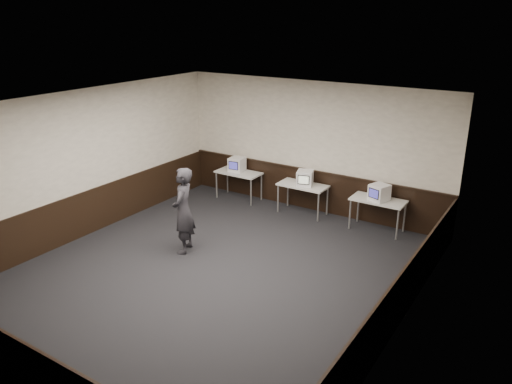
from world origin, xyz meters
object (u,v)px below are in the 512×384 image
Objects in this scene: desk_right at (378,202)px; emac_left at (237,164)px; desk_center at (303,187)px; desk_left at (239,174)px; emac_right at (379,192)px; emac_center at (305,178)px; person at (183,211)px.

desk_right is 2.79× the size of emac_left.
emac_left is (-1.98, 0.03, 0.26)m from desk_center.
desk_left is 1.00× the size of desk_center.
emac_center is at bearing -161.45° from emac_right.
desk_center is 0.27m from emac_center.
desk_right is 0.67× the size of person.
desk_left is at bearing -30.04° from emac_left.
emac_left reaches higher than desk_right.
desk_right is at bearing -6.43° from emac_left.
person is (0.81, -3.16, 0.22)m from desk_left.
emac_left reaches higher than desk_center.
emac_left is (-3.88, 0.03, 0.26)m from desk_right.
emac_right is at bearing -18.18° from emac_center.
emac_left is at bearing 179.02° from desk_center.
desk_left is 3.83m from emac_right.
emac_right is at bearing -1.36° from desk_center.
desk_right is 3.88m from emac_left.
emac_right reaches higher than desk_left.
desk_center is at bearing 138.74° from person.
emac_center is 1.85m from emac_right.
person reaches higher than emac_center.
desk_center is at bearing 131.86° from emac_center.
emac_left is 3.90m from emac_right.
emac_center is (1.97, -0.04, 0.26)m from desk_left.
person is (-1.09, -3.16, 0.22)m from desk_center.
desk_center is 0.67× the size of person.
emac_center is at bearing -7.94° from emac_left.
emac_left is (-0.08, 0.03, 0.26)m from desk_left.
emac_center is (-1.83, -0.04, 0.26)m from desk_right.
desk_left is 1.90m from desk_center.
desk_center is (1.90, 0.00, 0.00)m from desk_left.
emac_center is (0.07, -0.04, 0.26)m from desk_center.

